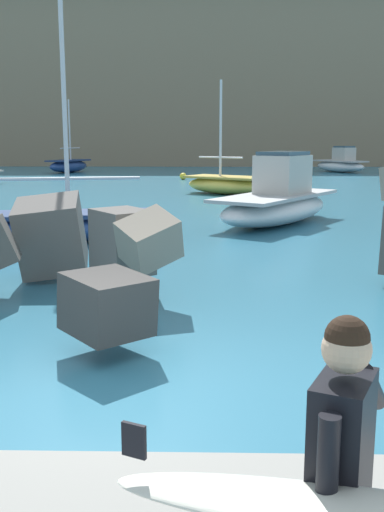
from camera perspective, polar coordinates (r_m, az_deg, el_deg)
ground_plane at (r=6.91m, az=-6.40°, el=-12.27°), size 400.00×400.00×0.00m
surfer_with_board at (r=2.79m, az=13.95°, el=-20.84°), size 2.05×1.52×1.78m
boat_near_right at (r=48.99m, az=13.83°, el=8.42°), size 4.15×4.98×2.02m
boat_mid_centre at (r=29.53m, az=3.17°, el=6.79°), size 4.50×3.87×5.37m
boat_mid_right at (r=16.46m, az=-13.13°, el=2.94°), size 6.53×2.85×8.24m
boat_far_centre at (r=19.53m, az=8.01°, el=5.11°), size 4.98×6.12×2.27m
boat_far_right at (r=48.28m, az=-11.55°, el=8.35°), size 3.24×4.45×5.53m
mooring_buoy_inner at (r=39.42m, az=-0.84°, el=7.52°), size 0.44×0.44×0.44m
headland_bluff at (r=76.49m, az=-0.10°, el=15.30°), size 91.20×39.83×16.42m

